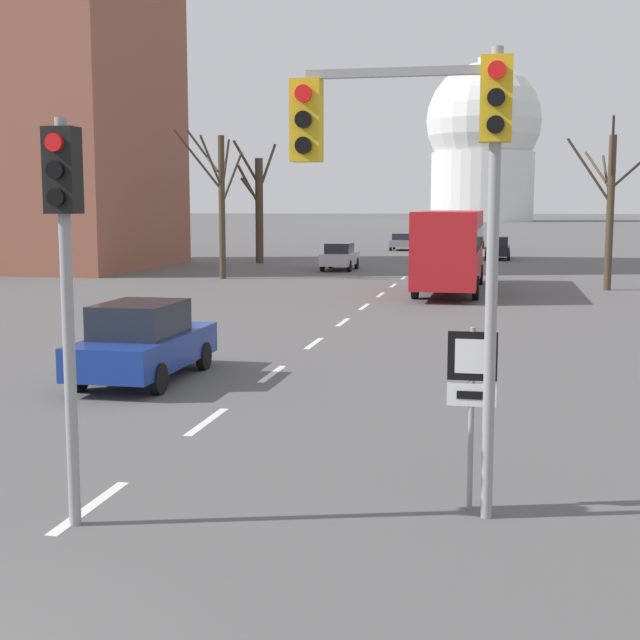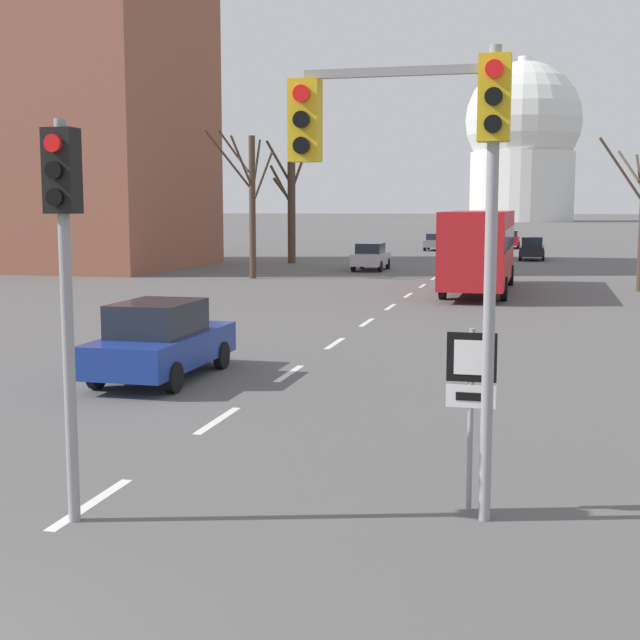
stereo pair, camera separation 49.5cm
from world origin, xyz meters
The scene contains 28 objects.
lane_stripe_0 centered at (0.00, 4.80, 0.00)m, with size 0.16×2.00×0.01m, color silver.
lane_stripe_1 centered at (0.00, 9.30, 0.00)m, with size 0.16×2.00×0.01m, color silver.
lane_stripe_2 centered at (0.00, 13.80, 0.00)m, with size 0.16×2.00×0.01m, color silver.
lane_stripe_3 centered at (0.00, 18.30, 0.00)m, with size 0.16×2.00×0.01m, color silver.
lane_stripe_4 centered at (0.00, 22.80, 0.00)m, with size 0.16×2.00×0.01m, color silver.
lane_stripe_5 centered at (0.00, 27.30, 0.00)m, with size 0.16×2.00×0.01m, color silver.
lane_stripe_6 centered at (0.00, 31.80, 0.00)m, with size 0.16×2.00×0.01m, color silver.
lane_stripe_7 centered at (0.00, 36.30, 0.00)m, with size 0.16×2.00×0.01m, color silver.
lane_stripe_8 centered at (0.00, 40.80, 0.00)m, with size 0.16×2.00×0.01m, color silver.
lane_stripe_9 centered at (0.00, 45.30, 0.00)m, with size 0.16×2.00×0.01m, color silver.
lane_stripe_10 centered at (0.00, 49.80, 0.00)m, with size 0.16×2.00×0.01m, color silver.
lane_stripe_11 centered at (0.00, 54.30, 0.00)m, with size 0.16×2.00×0.01m, color silver.
lane_stripe_12 centered at (0.00, 58.80, 0.00)m, with size 0.16×2.00×0.01m, color silver.
lane_stripe_13 centered at (0.00, 63.30, 0.00)m, with size 0.16×2.00×0.01m, color silver.
traffic_signal_near_right centered at (4.08, 5.41, 4.19)m, with size 2.56×0.34×5.50m.
traffic_signal_centre_tall centered at (0.10, 4.20, 3.28)m, with size 0.36×0.34×4.69m.
route_sign_post centered at (4.62, 5.71, 1.53)m, with size 0.60×0.08×2.26m.
sedan_near_left centered at (-3.23, 69.54, 0.73)m, with size 1.85×3.98×1.42m.
sedan_near_right centered at (2.50, 74.81, 0.79)m, with size 1.75×4.24×1.56m.
sedan_mid_centre centered at (4.67, 57.95, 0.79)m, with size 1.69×4.13×1.59m.
sedan_far_left centered at (-2.51, 12.55, 0.84)m, with size 1.87×4.43×1.70m.
sedan_far_right centered at (-4.24, 45.64, 0.80)m, with size 1.74×4.10×1.58m.
city_bus centered at (2.77, 33.76, 2.05)m, with size 2.66×10.80×3.48m.
bare_tree_left_near centered at (-10.53, 50.79, 3.79)m, with size 2.80×3.39×7.98m.
bare_tree_right_near centered at (9.53, 35.97, 3.82)m, with size 4.33×3.78×7.46m.
bare_tree_left_far centered at (-9.14, 38.51, 4.12)m, with size 4.19×3.81×7.72m.
capitol_dome centered at (0.00, 211.34, 18.41)m, with size 26.76×26.76×37.80m.
apartment_block_left centered at (-24.40, 44.45, 13.76)m, with size 18.00×14.00×27.52m, color #935642.
Camera 1 is at (4.93, -5.09, 3.72)m, focal length 50.00 mm.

